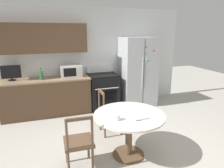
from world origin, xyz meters
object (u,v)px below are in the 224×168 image
(microwave, at_px, (71,71))
(counter_bottle, at_px, (41,75))
(countertop_tv, at_px, (11,72))
(dining_chair_left, at_px, (79,143))
(refrigerator, at_px, (138,72))
(oven_range, at_px, (103,91))
(candle_glass, at_px, (117,118))
(dining_chair_far, at_px, (109,113))

(microwave, distance_m, counter_bottle, 0.71)
(countertop_tv, xyz_separation_m, dining_chair_left, (1.12, -2.36, -0.66))
(microwave, height_order, countertop_tv, countertop_tv)
(refrigerator, distance_m, countertop_tv, 3.13)
(microwave, relative_size, counter_bottle, 1.83)
(counter_bottle, bearing_deg, oven_range, 0.96)
(dining_chair_left, height_order, candle_glass, dining_chair_left)
(dining_chair_far, bearing_deg, microwave, -158.90)
(refrigerator, xyz_separation_m, candle_glass, (-1.44, -2.28, -0.15))
(refrigerator, distance_m, counter_bottle, 2.48)
(refrigerator, xyz_separation_m, counter_bottle, (-2.48, 0.02, 0.08))
(countertop_tv, height_order, dining_chair_left, countertop_tv)
(countertop_tv, height_order, dining_chair_far, countertop_tv)
(counter_bottle, xyz_separation_m, dining_chair_far, (1.24, -1.33, -0.57))
(refrigerator, height_order, oven_range, refrigerator)
(refrigerator, distance_m, candle_glass, 2.70)
(refrigerator, relative_size, countertop_tv, 4.42)
(countertop_tv, distance_m, counter_bottle, 0.66)
(oven_range, bearing_deg, counter_bottle, -179.04)
(oven_range, height_order, candle_glass, oven_range)
(refrigerator, height_order, counter_bottle, refrigerator)
(refrigerator, xyz_separation_m, microwave, (-1.78, 0.11, 0.12))
(oven_range, distance_m, dining_chair_left, 2.48)
(countertop_tv, bearing_deg, dining_chair_left, -64.65)
(microwave, xyz_separation_m, candle_glass, (0.34, -2.39, -0.27))
(refrigerator, xyz_separation_m, oven_range, (-0.97, 0.04, -0.46))
(refrigerator, xyz_separation_m, dining_chair_left, (-2.01, -2.22, -0.49))
(microwave, bearing_deg, refrigerator, -3.46)
(oven_range, height_order, dining_chair_far, oven_range)
(dining_chair_far, xyz_separation_m, candle_glass, (-0.19, -0.97, 0.34))
(countertop_tv, relative_size, dining_chair_far, 0.46)
(oven_range, xyz_separation_m, countertop_tv, (-2.15, 0.10, 0.62))
(oven_range, distance_m, counter_bottle, 1.60)
(oven_range, bearing_deg, dining_chair_left, -114.57)
(microwave, distance_m, dining_chair_left, 2.42)
(dining_chair_left, bearing_deg, counter_bottle, 103.86)
(oven_range, bearing_deg, candle_glass, -101.23)
(counter_bottle, bearing_deg, dining_chair_far, -47.14)
(refrigerator, xyz_separation_m, dining_chair_far, (-1.24, -1.32, -0.49))
(counter_bottle, bearing_deg, microwave, 7.50)
(countertop_tv, bearing_deg, refrigerator, -2.52)
(oven_range, xyz_separation_m, dining_chair_far, (-0.27, -1.36, -0.03))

